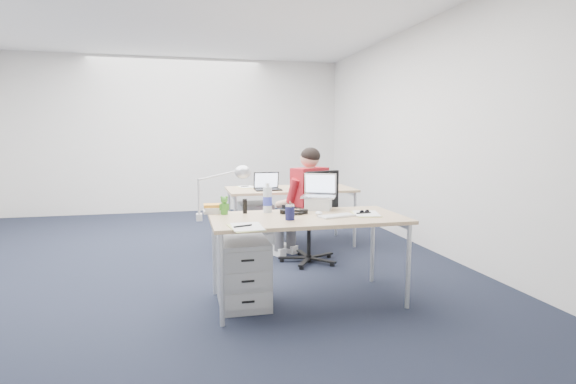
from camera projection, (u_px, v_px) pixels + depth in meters
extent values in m
plane|color=black|center=(180.00, 263.00, 4.98)|extent=(7.00, 7.00, 0.00)
cube|color=silver|center=(178.00, 136.00, 8.18)|extent=(6.00, 0.02, 2.80)
cube|color=silver|center=(168.00, 135.00, 1.43)|extent=(6.00, 0.02, 2.80)
cube|color=silver|center=(428.00, 136.00, 5.49)|extent=(0.02, 7.00, 2.80)
cube|color=tan|center=(307.00, 218.00, 3.74)|extent=(1.60, 0.80, 0.03)
cylinder|color=#B7BABC|center=(222.00, 280.00, 3.28)|extent=(0.04, 0.04, 0.70)
cylinder|color=#B7BABC|center=(408.00, 266.00, 3.62)|extent=(0.04, 0.04, 0.70)
cylinder|color=#B7BABC|center=(215.00, 255.00, 3.95)|extent=(0.04, 0.04, 0.70)
cylinder|color=#B7BABC|center=(373.00, 246.00, 4.30)|extent=(0.04, 0.04, 0.70)
cube|color=tan|center=(290.00, 189.00, 5.75)|extent=(1.60, 0.80, 0.03)
cylinder|color=#B7BABC|center=(235.00, 225.00, 5.29)|extent=(0.04, 0.04, 0.70)
cylinder|color=#B7BABC|center=(355.00, 220.00, 5.63)|extent=(0.04, 0.04, 0.70)
cylinder|color=#B7BABC|center=(229.00, 215.00, 5.96)|extent=(0.04, 0.04, 0.70)
cylinder|color=#B7BABC|center=(336.00, 211.00, 6.31)|extent=(0.04, 0.04, 0.70)
cylinder|color=black|center=(309.00, 240.00, 4.98)|extent=(0.04, 0.04, 0.40)
cube|color=black|center=(309.00, 221.00, 4.95)|extent=(0.58, 0.58, 0.07)
cube|color=black|center=(322.00, 195.00, 4.74)|extent=(0.41, 0.21, 0.50)
cube|color=red|center=(310.00, 193.00, 4.93)|extent=(0.45, 0.37, 0.55)
sphere|color=tan|center=(310.00, 158.00, 4.88)|extent=(0.21, 0.21, 0.21)
cube|color=gray|center=(243.00, 272.00, 3.71)|extent=(0.40, 0.50, 0.55)
cube|color=gray|center=(255.00, 225.00, 5.71)|extent=(0.40, 0.50, 0.55)
cube|color=white|center=(337.00, 216.00, 3.73)|extent=(0.34, 0.21, 0.02)
ellipsoid|color=white|center=(319.00, 213.00, 3.79)|extent=(0.07, 0.11, 0.03)
cylinder|color=#161846|center=(290.00, 212.00, 3.58)|extent=(0.10, 0.10, 0.12)
cylinder|color=silver|center=(268.00, 198.00, 3.93)|extent=(0.08, 0.08, 0.26)
cube|color=silver|center=(214.00, 209.00, 3.90)|extent=(0.21, 0.19, 0.08)
cube|color=black|center=(245.00, 206.00, 3.88)|extent=(0.04, 0.03, 0.13)
cube|color=#DBDF81|center=(246.00, 227.00, 3.27)|extent=(0.23, 0.32, 0.01)
cube|color=#DBDF81|center=(366.00, 214.00, 3.83)|extent=(0.26, 0.33, 0.01)
cylinder|color=white|center=(335.00, 184.00, 5.85)|extent=(0.08, 0.08, 0.09)
cube|color=white|center=(246.00, 187.00, 5.84)|extent=(0.22, 0.28, 0.01)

